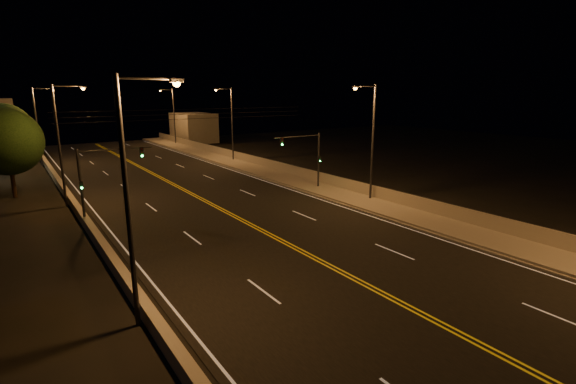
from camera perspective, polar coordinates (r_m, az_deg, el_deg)
ground at (r=17.27m, az=31.55°, el=-20.86°), size 160.00×160.00×0.00m
road at (r=30.07m, az=-5.32°, el=-4.38°), size 18.00×120.00×0.02m
sidewalk at (r=36.25m, az=9.79°, el=-1.20°), size 3.60×120.00×0.30m
curb at (r=35.04m, az=7.57°, el=-1.75°), size 0.14×120.00×0.15m
parapet_wall at (r=37.24m, az=11.66°, el=0.14°), size 0.30×120.00×1.00m
jersey_barrier at (r=26.94m, az=-23.97°, el=-6.88°), size 0.45×120.00×0.73m
distant_building_right at (r=82.89m, az=-12.80°, el=8.60°), size 6.00×10.00×5.38m
parapet_rail at (r=37.12m, az=11.70°, el=0.94°), size 0.06×120.00×0.06m
lane_markings at (r=30.01m, az=-5.25°, el=-4.40°), size 17.32×116.00×0.00m
streetlight_1 at (r=35.65m, az=11.25°, el=7.48°), size 2.55×0.28×9.84m
streetlight_2 at (r=56.99m, az=-7.89°, el=9.74°), size 2.55×0.28×9.84m
streetlight_3 at (r=78.15m, az=-15.51°, el=10.35°), size 2.55×0.28×9.84m
streetlight_4 at (r=16.80m, az=-20.42°, el=0.43°), size 2.55×0.28×9.84m
streetlight_5 at (r=38.16m, az=-28.52°, el=6.49°), size 2.55×0.28×9.84m
streetlight_6 at (r=61.32m, az=-30.91°, el=8.24°), size 2.55×0.28×9.84m
traffic_signal_right at (r=39.53m, az=3.00°, el=5.17°), size 5.11×0.31×5.47m
traffic_signal_left at (r=32.08m, az=-24.68°, el=2.03°), size 5.11×0.31×5.47m
overhead_wires at (r=37.31m, az=-12.76°, el=10.37°), size 22.00×0.03×0.83m
tree_0 at (r=44.11m, az=-34.05°, el=5.70°), size 5.85×5.85×7.93m
tree_2 at (r=59.21m, az=-34.26°, el=7.14°), size 5.93×5.93×8.04m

